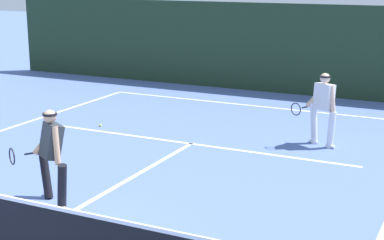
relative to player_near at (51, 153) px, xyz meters
The scene contains 7 objects.
court_line_baseline_far 8.77m from the player_near, 86.79° to the left, with size 9.51×0.10×0.01m, color white.
court_line_service 4.44m from the player_near, 83.54° to the left, with size 7.75×0.10×0.01m, color white.
court_line_centre 1.54m from the player_near, 66.88° to the left, with size 0.10×6.40×0.01m, color white.
player_near is the anchor object (origin of this frame).
player_far 6.37m from the player_near, 59.72° to the left, with size 1.02×0.87×1.67m.
tennis_ball 5.30m from the player_near, 115.82° to the left, with size 0.07×0.07×0.07m, color #D1E033.
back_fence_windscreen 10.96m from the player_near, 87.44° to the left, with size 20.70×0.12×2.87m, color #203522.
Camera 1 is at (5.87, -5.58, 3.89)m, focal length 56.45 mm.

